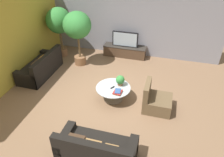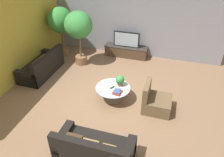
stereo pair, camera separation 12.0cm
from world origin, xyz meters
name	(u,v)px [view 1 (the left image)]	position (x,y,z in m)	size (l,w,h in m)	color
ground_plane	(106,97)	(0.00, 0.00, 0.00)	(24.00, 24.00, 0.00)	brown
back_wall_stone	(129,19)	(0.00, 3.26, 1.50)	(7.40, 0.12, 3.00)	gray
side_wall_left	(10,40)	(-3.26, 0.20, 1.50)	(0.12, 7.40, 3.00)	gold
media_console	(125,51)	(-0.07, 2.94, 0.23)	(1.78, 0.50, 0.45)	#473323
television	(125,39)	(-0.07, 2.94, 0.75)	(1.05, 0.13, 0.62)	black
coffee_table	(113,91)	(0.26, -0.03, 0.31)	(1.06, 1.06, 0.45)	#756656
couch_by_wall	(41,68)	(-2.66, 0.67, 0.29)	(0.84, 1.88, 0.84)	black
couch_near_entry	(96,150)	(0.48, -2.24, 0.29)	(1.75, 0.84, 0.84)	black
armchair_wicker	(156,101)	(1.56, -0.11, 0.27)	(0.80, 0.76, 0.86)	brown
potted_palm_tall	(59,22)	(-2.62, 2.30, 1.45)	(0.99, 0.99, 2.03)	brown
potted_palm_corner	(77,27)	(-1.61, 1.80, 1.51)	(1.03, 1.03, 2.09)	brown
potted_plant_tabletop	(120,80)	(0.42, 0.16, 0.63)	(0.27, 0.27, 0.33)	brown
book_stack	(118,92)	(0.45, -0.25, 0.48)	(0.25, 0.29, 0.08)	gold
remote_black	(113,87)	(0.24, -0.04, 0.46)	(0.04, 0.16, 0.02)	black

